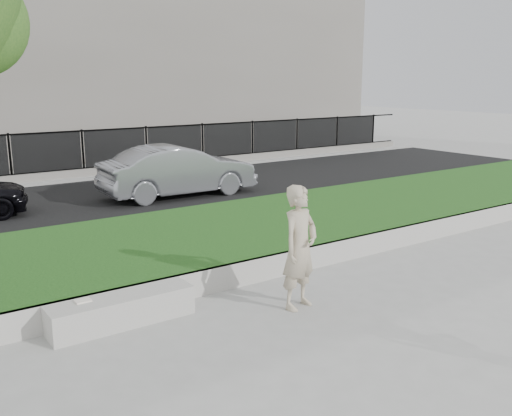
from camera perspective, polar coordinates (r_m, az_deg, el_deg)
ground at (r=8.09m, az=0.17°, el=-10.51°), size 90.00×90.00×0.00m
grass_bank at (r=10.47m, az=-9.35°, el=-4.01°), size 34.00×4.00×0.40m
grass_kerb at (r=8.82m, az=-3.75°, el=-7.09°), size 34.00×0.08×0.40m
street at (r=15.51m, az=-18.21°, el=0.36°), size 34.00×7.00×0.04m
far_pavement at (r=19.79m, az=-22.07°, el=2.78°), size 34.00×3.00×0.12m
iron_fence at (r=18.76m, az=-21.49°, el=3.81°), size 32.00×0.30×1.50m
stone_bench at (r=7.90m, az=-13.26°, el=-9.89°), size 1.94×0.49×0.40m
man at (r=8.04m, az=4.39°, el=-3.95°), size 0.73×0.57×1.78m
book at (r=7.76m, az=-16.93°, el=-8.86°), size 0.20×0.15×0.02m
car_silver at (r=15.73m, az=-7.76°, el=3.72°), size 4.27×1.59×1.39m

